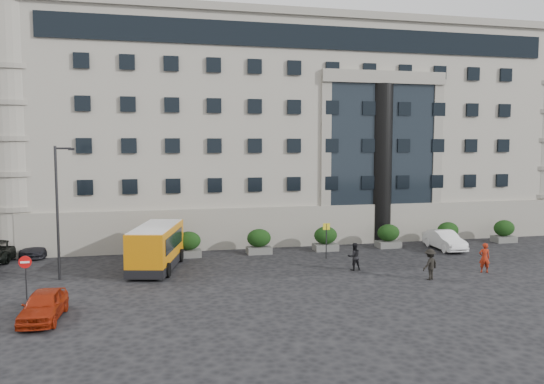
{
  "coord_description": "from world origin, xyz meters",
  "views": [
    {
      "loc": [
        -6.63,
        -30.24,
        8.03
      ],
      "look_at": [
        1.12,
        3.16,
        5.0
      ],
      "focal_mm": 35.0,
      "sensor_mm": 36.0,
      "label": 1
    }
  ],
  "objects_px": {
    "hedge_b": "(259,241)",
    "parked_car_a": "(44,305)",
    "minibus": "(156,245)",
    "hedge_a": "(188,244)",
    "parked_car_c": "(40,247)",
    "red_truck": "(80,230)",
    "no_entry_sign": "(25,269)",
    "pedestrian_c": "(430,264)",
    "hedge_c": "(326,238)",
    "white_taxi": "(445,240)",
    "pedestrian_a": "(484,258)",
    "bus_stop_sign": "(326,234)",
    "pedestrian_b": "(354,257)",
    "street_lamp": "(58,207)",
    "hedge_d": "(388,236)",
    "hedge_e": "(448,233)",
    "hedge_f": "(504,231)"
  },
  "relations": [
    {
      "from": "parked_car_c",
      "to": "pedestrian_b",
      "type": "distance_m",
      "value": 22.77
    },
    {
      "from": "bus_stop_sign",
      "to": "no_entry_sign",
      "type": "height_order",
      "value": "bus_stop_sign"
    },
    {
      "from": "hedge_a",
      "to": "street_lamp",
      "type": "height_order",
      "value": "street_lamp"
    },
    {
      "from": "bus_stop_sign",
      "to": "hedge_d",
      "type": "bearing_deg",
      "value": 24.66
    },
    {
      "from": "hedge_b",
      "to": "hedge_c",
      "type": "distance_m",
      "value": 5.2
    },
    {
      "from": "minibus",
      "to": "parked_car_a",
      "type": "xyz_separation_m",
      "value": [
        -5.21,
        -9.12,
        -0.87
      ]
    },
    {
      "from": "hedge_e",
      "to": "no_entry_sign",
      "type": "distance_m",
      "value": 31.09
    },
    {
      "from": "white_taxi",
      "to": "hedge_e",
      "type": "bearing_deg",
      "value": 54.52
    },
    {
      "from": "bus_stop_sign",
      "to": "pedestrian_a",
      "type": "distance_m",
      "value": 10.46
    },
    {
      "from": "street_lamp",
      "to": "parked_car_c",
      "type": "xyz_separation_m",
      "value": [
        -2.62,
        7.84,
        -3.75
      ]
    },
    {
      "from": "hedge_a",
      "to": "pedestrian_a",
      "type": "relative_size",
      "value": 0.98
    },
    {
      "from": "minibus",
      "to": "white_taxi",
      "type": "height_order",
      "value": "minibus"
    },
    {
      "from": "hedge_c",
      "to": "bus_stop_sign",
      "type": "relative_size",
      "value": 0.73
    },
    {
      "from": "hedge_b",
      "to": "parked_car_a",
      "type": "relative_size",
      "value": 0.45
    },
    {
      "from": "white_taxi",
      "to": "pedestrian_c",
      "type": "bearing_deg",
      "value": -123.92
    },
    {
      "from": "hedge_a",
      "to": "hedge_b",
      "type": "distance_m",
      "value": 5.2
    },
    {
      "from": "pedestrian_b",
      "to": "parked_car_c",
      "type": "bearing_deg",
      "value": -26.93
    },
    {
      "from": "pedestrian_c",
      "to": "minibus",
      "type": "bearing_deg",
      "value": -47.47
    },
    {
      "from": "hedge_d",
      "to": "pedestrian_c",
      "type": "relative_size",
      "value": 0.99
    },
    {
      "from": "no_entry_sign",
      "to": "pedestrian_a",
      "type": "bearing_deg",
      "value": -0.26
    },
    {
      "from": "white_taxi",
      "to": "pedestrian_c",
      "type": "xyz_separation_m",
      "value": [
        -5.83,
        -8.06,
        0.2
      ]
    },
    {
      "from": "hedge_e",
      "to": "white_taxi",
      "type": "bearing_deg",
      "value": -127.43
    },
    {
      "from": "minibus",
      "to": "pedestrian_a",
      "type": "distance_m",
      "value": 20.97
    },
    {
      "from": "hedge_a",
      "to": "hedge_f",
      "type": "relative_size",
      "value": 1.0
    },
    {
      "from": "hedge_b",
      "to": "no_entry_sign",
      "type": "distance_m",
      "value": 16.74
    },
    {
      "from": "hedge_b",
      "to": "minibus",
      "type": "distance_m",
      "value": 8.23
    },
    {
      "from": "hedge_c",
      "to": "pedestrian_b",
      "type": "bearing_deg",
      "value": -92.55
    },
    {
      "from": "pedestrian_b",
      "to": "pedestrian_a",
      "type": "bearing_deg",
      "value": 160.45
    },
    {
      "from": "pedestrian_a",
      "to": "hedge_b",
      "type": "bearing_deg",
      "value": -20.09
    },
    {
      "from": "white_taxi",
      "to": "pedestrian_b",
      "type": "bearing_deg",
      "value": -151.01
    },
    {
      "from": "hedge_b",
      "to": "parked_car_a",
      "type": "xyz_separation_m",
      "value": [
        -12.7,
        -12.48,
        -0.24
      ]
    },
    {
      "from": "bus_stop_sign",
      "to": "parked_car_a",
      "type": "distance_m",
      "value": 19.59
    },
    {
      "from": "hedge_e",
      "to": "hedge_a",
      "type": "bearing_deg",
      "value": 180.0
    },
    {
      "from": "pedestrian_c",
      "to": "hedge_c",
      "type": "bearing_deg",
      "value": -97.16
    },
    {
      "from": "hedge_d",
      "to": "parked_car_a",
      "type": "height_order",
      "value": "hedge_d"
    },
    {
      "from": "red_truck",
      "to": "no_entry_sign",
      "type": "bearing_deg",
      "value": -106.74
    },
    {
      "from": "hedge_a",
      "to": "bus_stop_sign",
      "type": "xyz_separation_m",
      "value": [
        9.5,
        -2.8,
        0.8
      ]
    },
    {
      "from": "hedge_e",
      "to": "pedestrian_c",
      "type": "relative_size",
      "value": 0.99
    },
    {
      "from": "street_lamp",
      "to": "bus_stop_sign",
      "type": "xyz_separation_m",
      "value": [
        17.44,
        2.0,
        -2.64
      ]
    },
    {
      "from": "hedge_d",
      "to": "bus_stop_sign",
      "type": "xyz_separation_m",
      "value": [
        -6.1,
        -2.8,
        0.8
      ]
    },
    {
      "from": "red_truck",
      "to": "parked_car_a",
      "type": "bearing_deg",
      "value": -101.29
    },
    {
      "from": "hedge_e",
      "to": "red_truck",
      "type": "bearing_deg",
      "value": 168.85
    },
    {
      "from": "red_truck",
      "to": "hedge_b",
      "type": "bearing_deg",
      "value": -36.34
    },
    {
      "from": "red_truck",
      "to": "parked_car_a",
      "type": "height_order",
      "value": "red_truck"
    },
    {
      "from": "hedge_a",
      "to": "pedestrian_b",
      "type": "xyz_separation_m",
      "value": [
        10.11,
        -6.51,
        -0.04
      ]
    },
    {
      "from": "no_entry_sign",
      "to": "pedestrian_c",
      "type": "xyz_separation_m",
      "value": [
        22.64,
        -0.96,
        -0.73
      ]
    },
    {
      "from": "hedge_a",
      "to": "parked_car_c",
      "type": "distance_m",
      "value": 10.99
    },
    {
      "from": "street_lamp",
      "to": "pedestrian_b",
      "type": "height_order",
      "value": "street_lamp"
    },
    {
      "from": "bus_stop_sign",
      "to": "parked_car_a",
      "type": "xyz_separation_m",
      "value": [
        -17.0,
        -9.68,
        -1.04
      ]
    },
    {
      "from": "minibus",
      "to": "hedge_d",
      "type": "bearing_deg",
      "value": 24.31
    }
  ]
}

